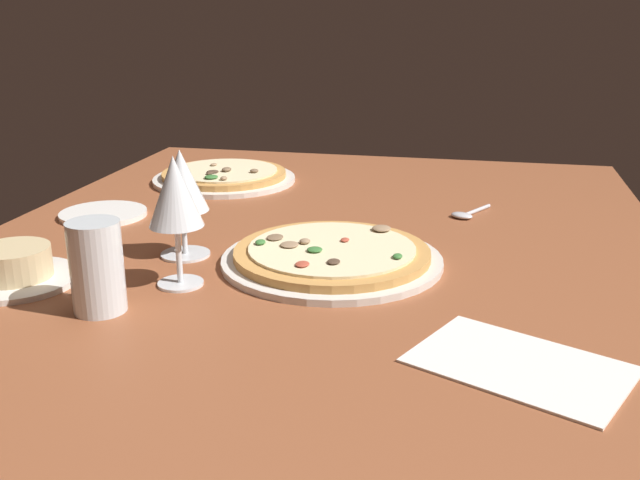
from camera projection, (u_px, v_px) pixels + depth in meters
The scene contains 10 objects.
dining_table at pixel (309, 267), 110.14cm from camera, with size 150.00×110.00×4.00cm, color brown.
pizza_main at pixel (332, 256), 105.59cm from camera, with size 32.31×32.31×3.31cm.
pizza_side at pixel (224, 176), 153.63cm from camera, with size 30.01×30.01×3.40cm.
ramekin_on_saucer at pixel (15, 268), 98.28cm from camera, with size 16.98×16.98×5.01cm.
wine_glass_far at pixel (175, 196), 94.14cm from camera, with size 7.22×7.22×17.74cm.
wine_glass_near at pixel (181, 184), 105.86cm from camera, with size 7.79×7.79×16.21cm.
water_glass at pixel (97, 273), 88.35cm from camera, with size 6.50×6.50×11.51cm.
side_plate at pixel (103, 214), 129.03cm from camera, with size 15.26×15.26×0.90cm, color white.
paper_menu at pixel (520, 365), 76.12cm from camera, with size 14.22×21.59×0.30cm, color white.
spoon at pixel (466, 214), 128.86cm from camera, with size 10.50×7.46×1.00cm.
Camera 1 is at (-100.56, -23.55, 40.51)cm, focal length 40.70 mm.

